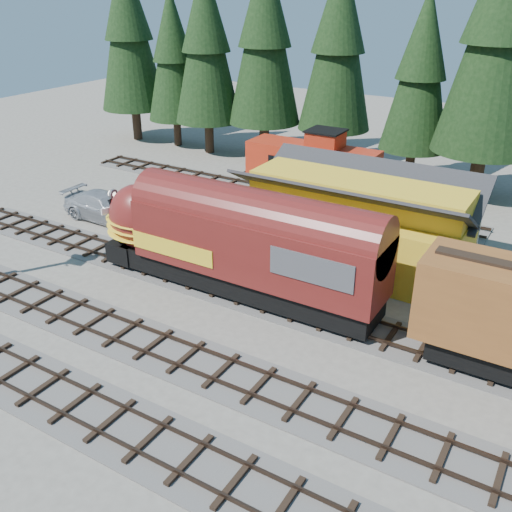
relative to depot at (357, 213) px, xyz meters
The scene contains 8 objects.
ground 10.91m from the depot, 89.99° to the right, with size 120.00×120.00×0.00m, color #6B665B.
track_main_south 16.27m from the depot, 51.34° to the right, with size 68.00×3.20×0.33m.
track_spur 12.83m from the depot, 143.13° to the left, with size 32.00×3.20×0.33m.
depot is the anchor object (origin of this frame).
locomotive 7.78m from the depot, 123.24° to the right, with size 16.08×3.20×4.37m.
caboose 9.85m from the depot, 130.32° to the left, with size 9.41×2.73×4.89m.
pickup_truck_a 9.32m from the depot, 154.10° to the right, with size 2.86×6.21×1.73m, color black.
pickup_truck_b 16.85m from the depot, behind, with size 2.56×6.31×1.83m, color #AAADB2.
Camera 1 is at (10.41, -17.43, 14.59)m, focal length 40.00 mm.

